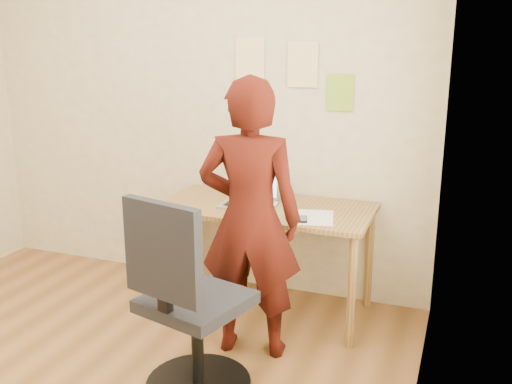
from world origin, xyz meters
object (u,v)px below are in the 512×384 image
at_px(office_chair, 187,313).
at_px(person, 250,220).
at_px(laptop, 251,197).
at_px(desk, 265,218).
at_px(phone, 302,219).

relative_size(office_chair, person, 0.66).
bearing_deg(laptop, office_chair, -88.64).
distance_m(desk, laptop, 0.18).
xyz_separation_m(desk, office_chair, (-0.04, -1.06, -0.19)).
xyz_separation_m(laptop, person, (0.20, -0.53, 0.02)).
distance_m(desk, office_chair, 1.08).
relative_size(desk, office_chair, 1.30).
height_order(office_chair, person, person).
height_order(laptop, phone, laptop).
bearing_deg(person, laptop, -79.06).
distance_m(desk, phone, 0.39).
height_order(laptop, person, person).
relative_size(laptop, office_chair, 0.34).
relative_size(laptop, phone, 2.63).
bearing_deg(laptop, phone, -29.09).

